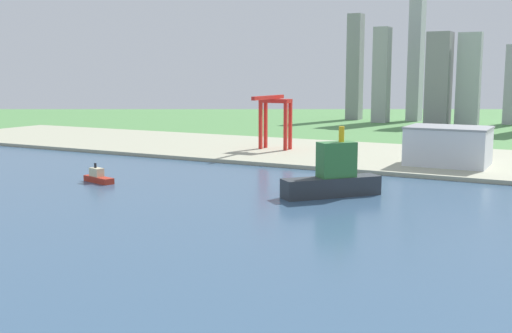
% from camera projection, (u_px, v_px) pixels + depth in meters
% --- Properties ---
extents(ground_plane, '(2400.00, 2400.00, 0.00)m').
position_uv_depth(ground_plane, '(306.00, 221.00, 241.71)').
color(ground_plane, '#518849').
extents(water_bay, '(840.00, 360.00, 0.15)m').
position_uv_depth(water_bay, '(227.00, 262.00, 189.25)').
color(water_bay, '#385675').
rests_on(water_bay, ground).
extents(industrial_pier, '(840.00, 140.00, 2.50)m').
position_uv_depth(industrial_pier, '(421.00, 159.00, 407.60)').
color(industrial_pier, '#A7A88D').
rests_on(industrial_pier, ground).
extents(tugboat_small, '(21.45, 10.81, 9.99)m').
position_uv_depth(tugboat_small, '(98.00, 177.00, 326.44)').
color(tugboat_small, '#B22D1E').
rests_on(tugboat_small, water_bay).
extents(container_barge, '(39.55, 42.75, 32.58)m').
position_uv_depth(container_barge, '(333.00, 177.00, 288.95)').
color(container_barge, '#2D3338').
rests_on(container_barge, water_bay).
extents(port_crane_red, '(22.38, 45.84, 39.07)m').
position_uv_depth(port_crane_red, '(274.00, 111.00, 445.09)').
color(port_crane_red, red).
rests_on(port_crane_red, industrial_pier).
extents(warehouse_main, '(47.48, 35.72, 23.10)m').
position_uv_depth(warehouse_main, '(448.00, 146.00, 371.92)').
color(warehouse_main, silver).
rests_on(warehouse_main, industrial_pier).
extents(distant_skyline, '(316.45, 74.38, 157.67)m').
position_uv_depth(distant_skyline, '(481.00, 71.00, 688.96)').
color(distant_skyline, gray).
rests_on(distant_skyline, ground).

